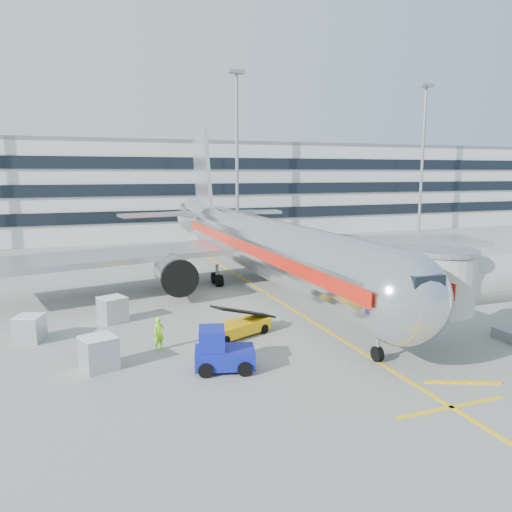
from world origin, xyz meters
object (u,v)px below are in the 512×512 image
object	(u,v)px
main_jet	(257,243)
ramp_worker	(159,334)
cargo_container_front	(99,353)
cargo_container_right	(113,309)
cargo_container_left	(30,328)
belt_loader	(237,327)
baggage_tug	(221,352)

from	to	relation	value
main_jet	ramp_worker	distance (m)	17.95
main_jet	cargo_container_front	bearing A→B (deg)	-134.06
main_jet	cargo_container_right	xyz separation A→B (m)	(-13.50, -6.57, -3.32)
main_jet	cargo_container_left	xyz separation A→B (m)	(-18.78, -9.14, -3.39)
cargo_container_front	belt_loader	bearing A→B (deg)	16.43
baggage_tug	cargo_container_front	size ratio (longest dim) A/B	1.64
cargo_container_front	cargo_container_right	bearing A→B (deg)	80.99
main_jet	cargo_container_front	size ratio (longest dim) A/B	23.44
baggage_tug	ramp_worker	bearing A→B (deg)	120.95
baggage_tug	belt_loader	bearing A→B (deg)	62.94
main_jet	cargo_container_left	distance (m)	21.16
baggage_tug	cargo_container_left	xyz separation A→B (m)	(-10.06, 8.76, -0.20)
belt_loader	cargo_container_front	size ratio (longest dim) A/B	2.28
main_jet	cargo_container_left	bearing A→B (deg)	-154.04
main_jet	cargo_container_right	distance (m)	15.38
belt_loader	cargo_container_left	bearing A→B (deg)	163.87
ramp_worker	baggage_tug	bearing A→B (deg)	-86.95
main_jet	ramp_worker	size ratio (longest dim) A/B	25.23
baggage_tug	cargo_container_front	world-z (taller)	baggage_tug
main_jet	cargo_container_left	size ratio (longest dim) A/B	24.79
main_jet	belt_loader	xyz separation A→B (m)	(-6.11, -12.81, -3.57)
cargo_container_left	ramp_worker	distance (m)	8.66
cargo_container_left	ramp_worker	xyz separation A→B (m)	(7.45, -4.41, 0.16)
cargo_container_left	ramp_worker	world-z (taller)	ramp_worker
main_jet	baggage_tug	bearing A→B (deg)	-115.96
baggage_tug	main_jet	bearing A→B (deg)	64.04
cargo_container_front	cargo_container_left	bearing A→B (deg)	121.81
baggage_tug	cargo_container_left	world-z (taller)	baggage_tug
cargo_container_left	cargo_container_right	xyz separation A→B (m)	(5.28, 2.58, 0.06)
main_jet	belt_loader	world-z (taller)	main_jet
main_jet	baggage_tug	xyz separation A→B (m)	(-8.72, -17.90, -3.19)
cargo_container_right	ramp_worker	xyz separation A→B (m)	(2.17, -6.99, 0.10)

